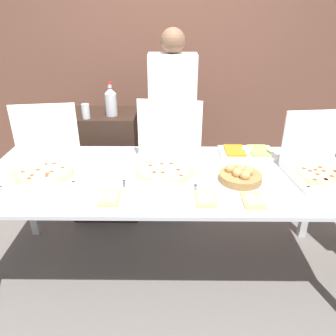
% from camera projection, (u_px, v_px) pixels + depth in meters
% --- Properties ---
extents(ground_plane, '(16.00, 16.00, 0.00)m').
position_uv_depth(ground_plane, '(168.00, 269.00, 2.57)').
color(ground_plane, slate).
extents(brick_wall_behind, '(10.00, 0.06, 2.80)m').
position_uv_depth(brick_wall_behind, '(170.00, 54.00, 3.48)').
color(brick_wall_behind, brown).
rests_on(brick_wall_behind, ground_plane).
extents(buffet_table, '(2.49, 1.00, 0.84)m').
position_uv_depth(buffet_table, '(168.00, 185.00, 2.23)').
color(buffet_table, silver).
rests_on(buffet_table, ground_plane).
extents(pizza_box_far_left, '(0.50, 0.51, 0.43)m').
position_uv_depth(pizza_box_far_left, '(45.00, 163.00, 2.18)').
color(pizza_box_far_left, white).
rests_on(pizza_box_far_left, buffet_table).
extents(pizza_box_far_right, '(0.51, 0.52, 0.45)m').
position_uv_depth(pizza_box_far_right, '(166.00, 161.00, 2.21)').
color(pizza_box_far_right, white).
rests_on(pizza_box_far_right, buffet_table).
extents(pizza_box_near_right, '(0.44, 0.46, 0.40)m').
position_uv_depth(pizza_box_near_right, '(319.00, 165.00, 2.16)').
color(pizza_box_near_right, white).
rests_on(pizza_box_near_right, buffet_table).
extents(paper_plate_front_left, '(0.22, 0.22, 0.03)m').
position_uv_depth(paper_plate_front_left, '(206.00, 200.00, 1.89)').
color(paper_plate_front_left, white).
rests_on(paper_plate_front_left, buffet_table).
extents(paper_plate_front_center, '(0.21, 0.21, 0.03)m').
position_uv_depth(paper_plate_front_center, '(253.00, 201.00, 1.87)').
color(paper_plate_front_center, white).
rests_on(paper_plate_front_center, buffet_table).
extents(paper_plate_front_right, '(0.21, 0.21, 0.03)m').
position_uv_depth(paper_plate_front_right, '(110.00, 199.00, 1.90)').
color(paper_plate_front_right, white).
rests_on(paper_plate_front_right, buffet_table).
extents(veggie_tray, '(0.41, 0.26, 0.05)m').
position_uv_depth(veggie_tray, '(247.00, 153.00, 2.48)').
color(veggie_tray, white).
rests_on(veggie_tray, buffet_table).
extents(bread_basket, '(0.27, 0.27, 0.10)m').
position_uv_depth(bread_basket, '(240.00, 176.00, 2.10)').
color(bread_basket, '#9E7542').
rests_on(bread_basket, buffet_table).
extents(sideboard_podium, '(0.61, 0.46, 1.01)m').
position_uv_depth(sideboard_podium, '(106.00, 164.00, 3.11)').
color(sideboard_podium, black).
rests_on(sideboard_podium, ground_plane).
extents(soda_bottle, '(0.10, 0.10, 0.28)m').
position_uv_depth(soda_bottle, '(111.00, 101.00, 2.77)').
color(soda_bottle, '#B7BCC1').
rests_on(soda_bottle, sideboard_podium).
extents(soda_can_silver, '(0.07, 0.07, 0.12)m').
position_uv_depth(soda_can_silver, '(86.00, 111.00, 2.72)').
color(soda_can_silver, silver).
rests_on(soda_can_silver, sideboard_podium).
extents(person_guest_cap, '(0.40, 0.22, 1.71)m').
position_uv_depth(person_guest_cap, '(172.00, 127.00, 2.91)').
color(person_guest_cap, slate).
rests_on(person_guest_cap, ground_plane).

